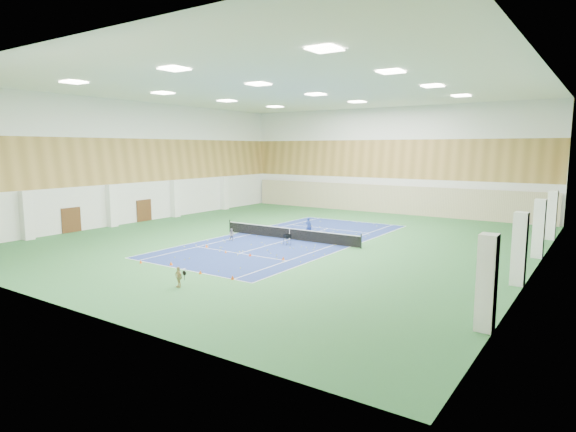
{
  "coord_description": "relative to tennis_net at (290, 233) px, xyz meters",
  "views": [
    {
      "loc": [
        21.54,
        -32.1,
        7.37
      ],
      "look_at": [
        0.14,
        -0.44,
        2.0
      ],
      "focal_mm": 30.0,
      "sensor_mm": 36.0,
      "label": 1
    }
  ],
  "objects": [
    {
      "name": "ground",
      "position": [
        0.0,
        0.0,
        -0.55
      ],
      "size": [
        40.0,
        40.0,
        0.0
      ],
      "primitive_type": "plane",
      "color": "#2B6433",
      "rests_on": "ground"
    },
    {
      "name": "room_shell",
      "position": [
        0.0,
        0.0,
        5.45
      ],
      "size": [
        36.0,
        40.0,
        12.0
      ],
      "primitive_type": null,
      "color": "white",
      "rests_on": "ground"
    },
    {
      "name": "wood_cladding",
      "position": [
        0.0,
        0.0,
        7.45
      ],
      "size": [
        36.0,
        40.0,
        8.0
      ],
      "primitive_type": null,
      "color": "#A9823E",
      "rests_on": "room_shell"
    },
    {
      "name": "ceiling_light_grid",
      "position": [
        0.0,
        0.0,
        11.37
      ],
      "size": [
        21.4,
        25.4,
        0.06
      ],
      "primitive_type": null,
      "color": "white",
      "rests_on": "room_shell"
    },
    {
      "name": "court_surface",
      "position": [
        0.0,
        0.0,
        -0.55
      ],
      "size": [
        10.97,
        23.77,
        0.01
      ],
      "primitive_type": "cube",
      "color": "navy",
      "rests_on": "ground"
    },
    {
      "name": "tennis_balls_scatter",
      "position": [
        0.0,
        0.0,
        -0.5
      ],
      "size": [
        10.57,
        22.77,
        0.07
      ],
      "primitive_type": null,
      "color": "#CCD023",
      "rests_on": "ground"
    },
    {
      "name": "tennis_net",
      "position": [
        0.0,
        0.0,
        0.0
      ],
      "size": [
        12.8,
        0.1,
        1.1
      ],
      "primitive_type": null,
      "color": "black",
      "rests_on": "ground"
    },
    {
      "name": "back_curtain",
      "position": [
        0.0,
        19.75,
        1.05
      ],
      "size": [
        35.4,
        0.16,
        3.2
      ],
      "primitive_type": "cube",
      "color": "#C6B793",
      "rests_on": "ground"
    },
    {
      "name": "door_left_a",
      "position": [
        -17.92,
        -8.0,
        0.55
      ],
      "size": [
        0.08,
        1.8,
        2.2
      ],
      "primitive_type": "cube",
      "color": "#593319",
      "rests_on": "ground"
    },
    {
      "name": "door_left_b",
      "position": [
        -17.92,
        0.0,
        0.55
      ],
      "size": [
        0.08,
        1.8,
        2.2
      ],
      "primitive_type": "cube",
      "color": "#593319",
      "rests_on": "ground"
    },
    {
      "name": "coach",
      "position": [
        0.29,
        2.51,
        0.23
      ],
      "size": [
        0.58,
        0.39,
        1.56
      ],
      "primitive_type": "imported",
      "rotation": [
        0.0,
        0.0,
        3.11
      ],
      "color": "navy",
      "rests_on": "ground"
    },
    {
      "name": "child_court",
      "position": [
        -3.53,
        -3.1,
        -0.05
      ],
      "size": [
        0.6,
        0.55,
        1.01
      ],
      "primitive_type": "imported",
      "rotation": [
        0.0,
        0.0,
        0.42
      ],
      "color": "gray",
      "rests_on": "ground"
    },
    {
      "name": "child_apron",
      "position": [
        2.67,
        -14.66,
        0.01
      ],
      "size": [
        0.7,
        0.4,
        1.12
      ],
      "primitive_type": "imported",
      "rotation": [
        0.0,
        0.0,
        -0.2
      ],
      "color": "tan",
      "rests_on": "ground"
    },
    {
      "name": "ball_cart",
      "position": [
        1.06,
        -1.91,
        -0.13
      ],
      "size": [
        0.62,
        0.62,
        0.83
      ],
      "primitive_type": null,
      "rotation": [
        0.0,
        0.0,
        -0.37
      ],
      "color": "black",
      "rests_on": "ground"
    },
    {
      "name": "cone_svc_a",
      "position": [
        -3.39,
        -6.16,
        -0.43
      ],
      "size": [
        0.22,
        0.22,
        0.25
      ],
      "primitive_type": "cone",
      "color": "#F75E0D",
      "rests_on": "ground"
    },
    {
      "name": "cone_svc_b",
      "position": [
        -0.93,
        -6.8,
        -0.46
      ],
      "size": [
        0.17,
        0.17,
        0.19
      ],
      "primitive_type": "cone",
      "color": "orange",
      "rests_on": "ground"
    },
    {
      "name": "cone_svc_c",
      "position": [
        1.17,
        -6.65,
        -0.43
      ],
      "size": [
        0.21,
        0.21,
        0.23
      ],
      "primitive_type": "cone",
      "color": "#EF3D0C",
      "rests_on": "ground"
    },
    {
      "name": "cone_svc_d",
      "position": [
        3.72,
        -6.31,
        -0.43
      ],
      "size": [
        0.22,
        0.22,
        0.24
      ],
      "primitive_type": "cone",
      "color": "#E0520B",
      "rests_on": "ground"
    },
    {
      "name": "cone_base_a",
      "position": [
        -3.43,
        -12.23,
        -0.44
      ],
      "size": [
        0.2,
        0.2,
        0.22
      ],
      "primitive_type": "cone",
      "color": "#D54B0B",
      "rests_on": "ground"
    },
    {
      "name": "cone_base_b",
      "position": [
        -1.38,
        -11.51,
        -0.43
      ],
      "size": [
        0.22,
        0.22,
        0.24
      ],
      "primitive_type": "cone",
      "color": "#FF620D",
      "rests_on": "ground"
    },
    {
      "name": "cone_base_c",
      "position": [
        1.67,
        -12.01,
        -0.44
      ],
      "size": [
        0.2,
        0.2,
        0.22
      ],
      "primitive_type": "cone",
      "color": "orange",
      "rests_on": "ground"
    },
    {
      "name": "cone_base_d",
      "position": [
        4.07,
        -11.88,
        -0.43
      ],
      "size": [
        0.22,
        0.22,
        0.25
      ],
      "primitive_type": "cone",
      "color": "#D74B0B",
      "rests_on": "ground"
    }
  ]
}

